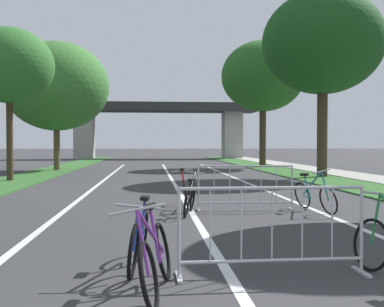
{
  "coord_description": "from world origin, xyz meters",
  "views": [
    {
      "loc": [
        -0.92,
        -2.05,
        1.54
      ],
      "look_at": [
        0.69,
        16.01,
        1.17
      ],
      "focal_mm": 43.8,
      "sensor_mm": 36.0,
      "label": 1
    }
  ],
  "objects_px": {
    "tree_left_maple_mid": "(56,86)",
    "bicycle_purple_4": "(156,258)",
    "tree_right_oak_near": "(263,76)",
    "bicycle_black_5": "(190,199)",
    "bicycle_blue_0": "(139,239)",
    "bicycle_red_1": "(185,192)",
    "crowd_barrier_nearest": "(272,232)",
    "bicycle_teal_2": "(314,196)",
    "crowd_barrier_second": "(245,188)",
    "tree_left_cypress_far": "(9,66)",
    "tree_right_pine_far": "(323,43)"
  },
  "relations": [
    {
      "from": "tree_right_pine_far",
      "to": "bicycle_blue_0",
      "type": "distance_m",
      "value": 17.92
    },
    {
      "from": "tree_left_maple_mid",
      "to": "bicycle_blue_0",
      "type": "relative_size",
      "value": 4.59
    },
    {
      "from": "tree_left_cypress_far",
      "to": "crowd_barrier_nearest",
      "type": "relative_size",
      "value": 2.8
    },
    {
      "from": "tree_left_maple_mid",
      "to": "crowd_barrier_nearest",
      "type": "xyz_separation_m",
      "value": [
        6.79,
        -22.14,
        -4.32
      ]
    },
    {
      "from": "crowd_barrier_nearest",
      "to": "bicycle_purple_4",
      "type": "height_order",
      "value": "crowd_barrier_nearest"
    },
    {
      "from": "bicycle_red_1",
      "to": "bicycle_purple_4",
      "type": "relative_size",
      "value": 1.0
    },
    {
      "from": "bicycle_red_1",
      "to": "bicycle_black_5",
      "type": "height_order",
      "value": "bicycle_red_1"
    },
    {
      "from": "bicycle_blue_0",
      "to": "bicycle_red_1",
      "type": "distance_m",
      "value": 5.54
    },
    {
      "from": "tree_left_cypress_far",
      "to": "tree_right_oak_near",
      "type": "xyz_separation_m",
      "value": [
        13.02,
        10.18,
        1.19
      ]
    },
    {
      "from": "tree_right_oak_near",
      "to": "bicycle_purple_4",
      "type": "height_order",
      "value": "tree_right_oak_near"
    },
    {
      "from": "tree_right_oak_near",
      "to": "crowd_barrier_nearest",
      "type": "xyz_separation_m",
      "value": [
        -5.87,
        -24.58,
        -5.4
      ]
    },
    {
      "from": "bicycle_blue_0",
      "to": "crowd_barrier_nearest",
      "type": "bearing_deg",
      "value": 169.14
    },
    {
      "from": "crowd_barrier_nearest",
      "to": "crowd_barrier_second",
      "type": "bearing_deg",
      "value": 81.69
    },
    {
      "from": "tree_right_pine_far",
      "to": "bicycle_red_1",
      "type": "bearing_deg",
      "value": -126.28
    },
    {
      "from": "bicycle_purple_4",
      "to": "bicycle_black_5",
      "type": "xyz_separation_m",
      "value": [
        0.81,
        5.39,
        -0.03
      ]
    },
    {
      "from": "tree_left_maple_mid",
      "to": "bicycle_blue_0",
      "type": "bearing_deg",
      "value": -76.43
    },
    {
      "from": "crowd_barrier_second",
      "to": "bicycle_purple_4",
      "type": "height_order",
      "value": "crowd_barrier_second"
    },
    {
      "from": "bicycle_black_5",
      "to": "bicycle_teal_2",
      "type": "bearing_deg",
      "value": 14.29
    },
    {
      "from": "bicycle_blue_0",
      "to": "bicycle_teal_2",
      "type": "xyz_separation_m",
      "value": [
        3.84,
        4.47,
        0.01
      ]
    },
    {
      "from": "tree_left_cypress_far",
      "to": "tree_left_maple_mid",
      "type": "bearing_deg",
      "value": 87.25
    },
    {
      "from": "bicycle_red_1",
      "to": "tree_left_cypress_far",
      "type": "bearing_deg",
      "value": 130.47
    },
    {
      "from": "tree_left_cypress_far",
      "to": "bicycle_purple_4",
      "type": "relative_size",
      "value": 3.71
    },
    {
      "from": "tree_left_maple_mid",
      "to": "bicycle_purple_4",
      "type": "distance_m",
      "value": 23.75
    },
    {
      "from": "tree_left_cypress_far",
      "to": "bicycle_teal_2",
      "type": "relative_size",
      "value": 3.65
    },
    {
      "from": "bicycle_red_1",
      "to": "bicycle_teal_2",
      "type": "height_order",
      "value": "bicycle_teal_2"
    },
    {
      "from": "tree_right_oak_near",
      "to": "bicycle_teal_2",
      "type": "height_order",
      "value": "tree_right_oak_near"
    },
    {
      "from": "tree_right_pine_far",
      "to": "bicycle_red_1",
      "type": "height_order",
      "value": "tree_right_pine_far"
    },
    {
      "from": "bicycle_teal_2",
      "to": "bicycle_purple_4",
      "type": "height_order",
      "value": "bicycle_teal_2"
    },
    {
      "from": "bicycle_blue_0",
      "to": "tree_right_oak_near",
      "type": "bearing_deg",
      "value": -101.18
    },
    {
      "from": "tree_left_maple_mid",
      "to": "tree_left_cypress_far",
      "type": "bearing_deg",
      "value": -92.75
    },
    {
      "from": "crowd_barrier_nearest",
      "to": "bicycle_black_5",
      "type": "height_order",
      "value": "crowd_barrier_nearest"
    },
    {
      "from": "crowd_barrier_second",
      "to": "bicycle_purple_4",
      "type": "distance_m",
      "value": 6.27
    },
    {
      "from": "tree_left_maple_mid",
      "to": "crowd_barrier_nearest",
      "type": "bearing_deg",
      "value": -72.96
    },
    {
      "from": "tree_left_cypress_far",
      "to": "bicycle_red_1",
      "type": "distance_m",
      "value": 11.58
    },
    {
      "from": "tree_left_maple_mid",
      "to": "tree_right_pine_far",
      "type": "xyz_separation_m",
      "value": [
        13.2,
        -6.69,
        1.29
      ]
    },
    {
      "from": "crowd_barrier_nearest",
      "to": "bicycle_purple_4",
      "type": "xyz_separation_m",
      "value": [
        -1.36,
        -0.55,
        -0.15
      ]
    },
    {
      "from": "crowd_barrier_second",
      "to": "tree_right_pine_far",
      "type": "bearing_deg",
      "value": 60.86
    },
    {
      "from": "bicycle_red_1",
      "to": "tree_left_maple_mid",
      "type": "bearing_deg",
      "value": 113.6
    },
    {
      "from": "tree_left_cypress_far",
      "to": "tree_right_oak_near",
      "type": "bearing_deg",
      "value": 38.01
    },
    {
      "from": "crowd_barrier_nearest",
      "to": "bicycle_teal_2",
      "type": "relative_size",
      "value": 1.3
    },
    {
      "from": "bicycle_blue_0",
      "to": "bicycle_purple_4",
      "type": "height_order",
      "value": "bicycle_purple_4"
    },
    {
      "from": "tree_left_cypress_far",
      "to": "crowd_barrier_nearest",
      "type": "xyz_separation_m",
      "value": [
        7.16,
        -14.4,
        -4.21
      ]
    },
    {
      "from": "tree_right_oak_near",
      "to": "bicycle_teal_2",
      "type": "relative_size",
      "value": 4.78
    },
    {
      "from": "tree_left_cypress_far",
      "to": "bicycle_blue_0",
      "type": "height_order",
      "value": "tree_left_cypress_far"
    },
    {
      "from": "tree_right_oak_near",
      "to": "crowd_barrier_second",
      "type": "relative_size",
      "value": 3.64
    },
    {
      "from": "bicycle_teal_2",
      "to": "bicycle_black_5",
      "type": "relative_size",
      "value": 1.1
    },
    {
      "from": "tree_right_oak_near",
      "to": "bicycle_black_5",
      "type": "distance_m",
      "value": 21.49
    },
    {
      "from": "crowd_barrier_second",
      "to": "bicycle_teal_2",
      "type": "bearing_deg",
      "value": -14.87
    },
    {
      "from": "bicycle_blue_0",
      "to": "bicycle_black_5",
      "type": "xyz_separation_m",
      "value": [
        1.0,
        4.37,
        -0.01
      ]
    },
    {
      "from": "tree_left_cypress_far",
      "to": "crowd_barrier_second",
      "type": "distance_m",
      "value": 12.76
    }
  ]
}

